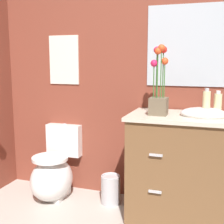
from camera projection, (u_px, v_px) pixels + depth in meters
name	position (u px, v px, depth m)	size (l,w,h in m)	color
wall_back	(170.00, 69.00, 2.79)	(4.60, 0.05, 2.50)	brown
toilet	(54.00, 173.00, 3.00)	(0.38, 0.59, 0.69)	white
vanity_cabinet	(186.00, 167.00, 2.55)	(0.94, 0.56, 1.07)	brown
flower_vase	(159.00, 91.00, 2.47)	(0.14, 0.14, 0.56)	brown
soap_bottle	(206.00, 104.00, 2.40)	(0.06, 0.06, 0.22)	beige
lotion_bottle	(218.00, 104.00, 2.43)	(0.06, 0.06, 0.20)	beige
trash_bin	(111.00, 189.00, 2.89)	(0.18, 0.18, 0.27)	#B7B7BC
wall_poster	(64.00, 60.00, 3.07)	(0.32, 0.01, 0.48)	silver
wall_mirror	(193.00, 46.00, 2.66)	(0.80, 0.01, 0.70)	#B2BCC6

